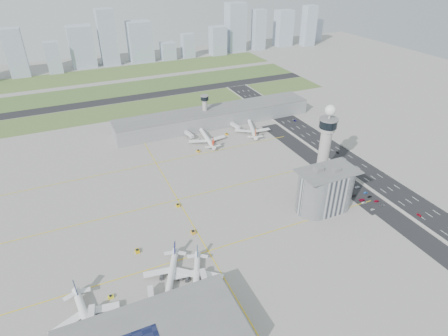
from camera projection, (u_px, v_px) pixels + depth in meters
name	position (u px, v px, depth m)	size (l,w,h in m)	color
ground	(244.00, 209.00, 268.32)	(1000.00, 1000.00, 0.00)	#A09D94
grass_strip_0	(142.00, 108.00, 438.00)	(480.00, 50.00, 0.08)	#4E6B32
grass_strip_1	(129.00, 89.00, 496.93)	(480.00, 60.00, 0.08)	#445F2D
grass_strip_2	(117.00, 73.00, 559.78)	(480.00, 70.00, 0.08)	#4E6D34
runway	(135.00, 98.00, 467.06)	(480.00, 22.00, 0.10)	black
highway	(368.00, 174.00, 308.98)	(28.00, 500.00, 0.10)	black
barrier_left	(355.00, 177.00, 303.75)	(0.60, 500.00, 1.20)	#9E9E99
barrier_right	(381.00, 170.00, 313.65)	(0.60, 500.00, 1.20)	#9E9E99
landside_road	(352.00, 187.00, 292.28)	(18.00, 260.00, 0.08)	black
parking_lot	(361.00, 196.00, 282.14)	(20.00, 44.00, 0.10)	black
taxiway_line_h_0	(208.00, 251.00, 230.60)	(260.00, 0.60, 0.01)	yellow
taxiway_line_h_1	(178.00, 200.00, 277.74)	(260.00, 0.60, 0.01)	yellow
taxiway_line_h_2	(156.00, 163.00, 324.88)	(260.00, 0.60, 0.01)	yellow
taxiway_line_v	(178.00, 200.00, 277.74)	(0.60, 260.00, 0.01)	yellow
control_tower	(325.00, 142.00, 282.29)	(14.00, 14.00, 64.50)	#ADAAA5
secondary_tower	(205.00, 108.00, 387.24)	(8.60, 8.60, 31.90)	#ADAAA5
admin_building	(325.00, 190.00, 261.67)	(42.00, 24.00, 33.50)	#B2B2B7
terminal_pier	(215.00, 116.00, 394.74)	(210.00, 32.00, 15.80)	gray
airplane_near_a	(85.00, 315.00, 183.85)	(41.20, 35.02, 11.54)	white
airplane_near_b	(171.00, 271.00, 209.22)	(38.61, 32.82, 10.81)	white
airplane_near_c	(196.00, 273.00, 208.05)	(36.33, 30.88, 10.17)	white
airplane_far_a	(207.00, 136.00, 358.07)	(43.68, 37.13, 12.23)	white
airplane_far_b	(252.00, 127.00, 376.48)	(42.99, 36.54, 12.04)	white
jet_bridge_near_0	(91.00, 332.00, 178.98)	(14.00, 3.00, 5.70)	silver
jet_bridge_near_1	(153.00, 310.00, 189.59)	(14.00, 3.00, 5.70)	silver
jet_bridge_near_2	(207.00, 291.00, 200.20)	(14.00, 3.00, 5.70)	silver
jet_bridge_far_0	(186.00, 133.00, 371.29)	(14.00, 3.00, 5.70)	silver
jet_bridge_far_1	(231.00, 125.00, 388.98)	(14.00, 3.00, 5.70)	silver
tug_0	(111.00, 297.00, 199.39)	(2.05, 2.98, 1.73)	yellow
tug_1	(137.00, 251.00, 229.44)	(2.41, 3.51, 2.04)	#DAA908
tug_2	(193.00, 232.00, 244.57)	(2.45, 3.56, 2.07)	orange
tug_3	(178.00, 205.00, 270.16)	(2.34, 3.41, 1.98)	#E1B40D
tug_4	(198.00, 151.00, 342.45)	(2.47, 3.59, 2.09)	gold
tug_5	(227.00, 134.00, 373.97)	(1.99, 2.89, 1.68)	#E99B02
car_lot_0	(373.00, 209.00, 266.56)	(1.32, 3.29, 1.12)	white
car_lot_1	(364.00, 203.00, 273.31)	(1.34, 3.85, 1.27)	gray
car_lot_2	(362.00, 200.00, 276.55)	(2.12, 4.59, 1.28)	#A2092D
car_lot_3	(353.00, 196.00, 281.22)	(1.82, 4.47, 1.30)	black
car_lot_4	(348.00, 191.00, 286.92)	(1.48, 3.67, 1.25)	navy
car_lot_5	(341.00, 184.00, 294.82)	(1.35, 3.86, 1.27)	silver
car_lot_6	(382.00, 205.00, 271.03)	(1.94, 4.20, 1.17)	gray
car_lot_7	(377.00, 201.00, 275.32)	(1.63, 4.01, 1.16)	maroon
car_lot_8	(370.00, 197.00, 280.20)	(1.45, 3.59, 1.22)	black
car_lot_9	(366.00, 193.00, 284.65)	(1.29, 3.70, 1.22)	navy
car_lot_10	(357.00, 187.00, 291.33)	(2.03, 4.40, 1.22)	silver
car_lot_11	(350.00, 181.00, 299.16)	(1.71, 4.20, 1.22)	#989C9F
car_hw_0	(419.00, 215.00, 260.75)	(1.45, 3.61, 1.23)	#B00B21
car_hw_1	(337.00, 152.00, 340.88)	(1.23, 3.53, 1.16)	black
car_hw_2	(295.00, 120.00, 403.92)	(1.98, 4.29, 1.19)	navy
car_hw_4	(256.00, 103.00, 448.22)	(1.40, 3.49, 1.19)	gray
skyline_bldg_5	(16.00, 53.00, 527.96)	(25.49, 20.39, 66.89)	#9EADC1
skyline_bldg_6	(53.00, 58.00, 548.86)	(20.04, 16.03, 45.20)	#9EADC1
skyline_bldg_7	(82.00, 47.00, 575.01)	(35.76, 28.61, 61.22)	#9EADC1
skyline_bldg_8	(108.00, 38.00, 579.35)	(26.33, 21.06, 83.39)	#9EADC1
skyline_bldg_9	(140.00, 42.00, 602.93)	(36.96, 29.57, 62.11)	#9EADC1
skyline_bldg_10	(168.00, 51.00, 620.07)	(23.01, 18.41, 27.75)	#9EADC1
skyline_bldg_11	(188.00, 46.00, 629.34)	(20.22, 16.18, 38.97)	#9EADC1
skyline_bldg_12	(218.00, 41.00, 644.78)	(26.14, 20.92, 46.89)	#9EADC1
skyline_bldg_13	(235.00, 27.00, 659.32)	(32.26, 25.81, 81.20)	#9EADC1
skyline_bldg_14	(259.00, 30.00, 672.45)	(21.59, 17.28, 68.75)	#9EADC1
skyline_bldg_15	(283.00, 28.00, 701.55)	(30.25, 24.20, 63.40)	#9EADC1
skyline_bldg_16	(309.00, 26.00, 699.18)	(23.04, 18.43, 71.56)	#9EADC1
skyline_bldg_17	(315.00, 30.00, 741.32)	(22.64, 18.11, 41.06)	#9EADC1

